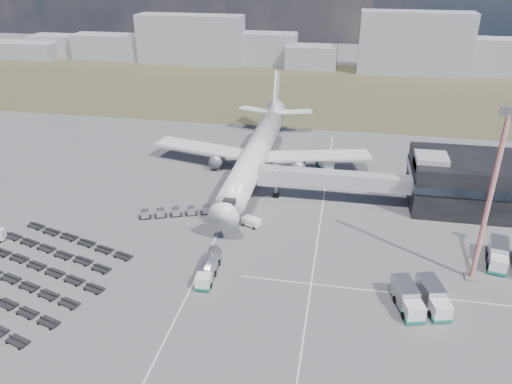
# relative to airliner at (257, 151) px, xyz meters

# --- Properties ---
(ground) EXTENTS (420.00, 420.00, 0.00)m
(ground) POSITION_rel_airliner_xyz_m (0.00, -32.38, -5.29)
(ground) COLOR #565659
(ground) RESTS_ON ground
(grass_strip) EXTENTS (420.00, 90.00, 0.01)m
(grass_strip) POSITION_rel_airliner_xyz_m (0.00, 77.62, -5.29)
(grass_strip) COLOR #444329
(grass_strip) RESTS_ON ground
(lane_markings) EXTENTS (47.12, 110.00, 0.01)m
(lane_markings) POSITION_rel_airliner_xyz_m (9.77, -29.38, -5.29)
(lane_markings) COLOR silver
(lane_markings) RESTS_ON ground
(terminal) EXTENTS (30.40, 16.40, 11.00)m
(terminal) POSITION_rel_airliner_xyz_m (47.77, -8.41, -0.04)
(terminal) COLOR black
(terminal) RESTS_ON ground
(jet_bridge) EXTENTS (30.30, 3.80, 7.05)m
(jet_bridge) POSITION_rel_airliner_xyz_m (15.90, -11.95, -0.24)
(jet_bridge) COLOR #939399
(jet_bridge) RESTS_ON ground
(airliner) EXTENTS (51.59, 64.53, 17.62)m
(airliner) POSITION_rel_airliner_xyz_m (0.00, 0.00, 0.00)
(airliner) COLOR white
(airliner) RESTS_ON ground
(skyline) EXTENTS (296.19, 24.56, 25.57)m
(skyline) POSITION_rel_airliner_xyz_m (0.02, 114.92, 3.17)
(skyline) COLOR gray
(skyline) RESTS_ON ground
(fuel_tanker) EXTENTS (2.60, 9.06, 2.90)m
(fuel_tanker) POSITION_rel_airliner_xyz_m (-0.16, -41.12, -3.84)
(fuel_tanker) COLOR white
(fuel_tanker) RESTS_ON ground
(pushback_tug) EXTENTS (3.97, 3.18, 1.54)m
(pushback_tug) POSITION_rel_airliner_xyz_m (3.47, -24.47, -4.52)
(pushback_tug) COLOR white
(pushback_tug) RESTS_ON ground
(catering_truck) EXTENTS (4.64, 6.48, 2.75)m
(catering_truck) POSITION_rel_airliner_xyz_m (15.24, 5.06, -3.88)
(catering_truck) COLOR white
(catering_truck) RESTS_ON ground
(service_trucks_near) EXTENTS (8.27, 9.18, 3.13)m
(service_trucks_near) POSITION_rel_airliner_xyz_m (31.74, -43.02, -3.59)
(service_trucks_near) COLOR white
(service_trucks_near) RESTS_ON ground
(uld_row) EXTENTS (19.26, 8.11, 1.55)m
(uld_row) POSITION_rel_airliner_xyz_m (-8.81, -22.49, -4.37)
(uld_row) COLOR black
(uld_row) RESTS_ON ground
(baggage_dollies) EXTENTS (33.14, 30.72, 0.76)m
(baggage_dollies) POSITION_rel_airliner_xyz_m (-29.68, -46.40, -4.91)
(baggage_dollies) COLOR black
(baggage_dollies) RESTS_ON ground
(floodlight_mast) EXTENTS (2.62, 2.13, 27.64)m
(floodlight_mast) POSITION_rel_airliner_xyz_m (40.64, -34.18, 8.56)
(floodlight_mast) COLOR red
(floodlight_mast) RESTS_ON ground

